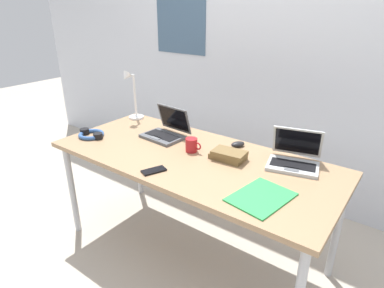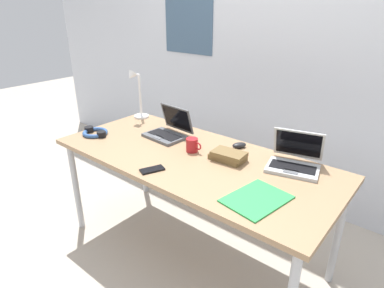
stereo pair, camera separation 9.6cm
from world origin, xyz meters
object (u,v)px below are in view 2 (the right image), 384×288
at_px(laptop_near_mouse, 168,130).
at_px(book_stack, 228,156).
at_px(cell_phone, 152,170).
at_px(coffee_mug, 192,145).
at_px(desk_lamp, 137,95).
at_px(computer_mouse, 239,145).
at_px(paper_folder_near_mouse, 257,199).
at_px(laptop_by_keyboard, 294,161).
at_px(headphones, 95,132).

xyz_separation_m(laptop_near_mouse, book_stack, (0.54, -0.05, -0.01)).
bearing_deg(cell_phone, coffee_mug, 111.22).
bearing_deg(coffee_mug, desk_lamp, 163.62).
height_order(desk_lamp, book_stack, desk_lamp).
xyz_separation_m(desk_lamp, book_stack, (1.01, -0.18, -0.17)).
xyz_separation_m(computer_mouse, paper_folder_near_mouse, (0.40, -0.48, -0.01)).
height_order(laptop_by_keyboard, book_stack, laptop_by_keyboard).
relative_size(computer_mouse, headphones, 0.45).
height_order(headphones, paper_folder_near_mouse, headphones).
bearing_deg(laptop_near_mouse, computer_mouse, 16.59).
xyz_separation_m(laptop_near_mouse, coffee_mug, (0.30, -0.09, 0.00)).
distance_m(desk_lamp, coffee_mug, 0.81).
xyz_separation_m(laptop_near_mouse, headphones, (-0.43, -0.31, -0.03)).
bearing_deg(book_stack, laptop_by_keyboard, 25.09).
bearing_deg(paper_folder_near_mouse, headphones, 179.32).
xyz_separation_m(headphones, coffee_mug, (0.73, 0.22, 0.03)).
bearing_deg(paper_folder_near_mouse, coffee_mug, 158.48).
relative_size(headphones, paper_folder_near_mouse, 0.69).
bearing_deg(computer_mouse, headphones, -123.75).
distance_m(laptop_by_keyboard, headphones, 1.38).
height_order(laptop_near_mouse, computer_mouse, laptop_near_mouse).
distance_m(desk_lamp, laptop_near_mouse, 0.50).
xyz_separation_m(laptop_by_keyboard, headphones, (-1.32, -0.42, -0.03)).
height_order(laptop_by_keyboard, headphones, laptop_by_keyboard).
bearing_deg(headphones, laptop_by_keyboard, 17.65).
height_order(cell_phone, coffee_mug, coffee_mug).
distance_m(laptop_near_mouse, cell_phone, 0.53).
relative_size(desk_lamp, laptop_near_mouse, 1.34).
distance_m(desk_lamp, headphones, 0.48).
bearing_deg(desk_lamp, laptop_near_mouse, -15.63).
distance_m(cell_phone, headphones, 0.73).
height_order(laptop_near_mouse, headphones, laptop_near_mouse).
xyz_separation_m(book_stack, paper_folder_near_mouse, (0.35, -0.27, -0.02)).
height_order(computer_mouse, book_stack, book_stack).
relative_size(desk_lamp, headphones, 1.87).
xyz_separation_m(headphones, book_stack, (0.97, 0.26, 0.01)).
relative_size(laptop_near_mouse, headphones, 1.39).
distance_m(cell_phone, coffee_mug, 0.35).
bearing_deg(coffee_mug, laptop_near_mouse, 162.45).
height_order(desk_lamp, cell_phone, desk_lamp).
bearing_deg(laptop_near_mouse, headphones, -143.99).
xyz_separation_m(desk_lamp, paper_folder_near_mouse, (1.35, -0.46, -0.19)).
xyz_separation_m(laptop_by_keyboard, cell_phone, (-0.60, -0.55, -0.04)).
relative_size(desk_lamp, coffee_mug, 3.54).
bearing_deg(paper_folder_near_mouse, desk_lamp, 161.32).
distance_m(desk_lamp, paper_folder_near_mouse, 1.44).
relative_size(desk_lamp, cell_phone, 2.94).
bearing_deg(desk_lamp, cell_phone, -37.21).
bearing_deg(laptop_near_mouse, paper_folder_near_mouse, -20.22).
relative_size(headphones, coffee_mug, 1.89).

